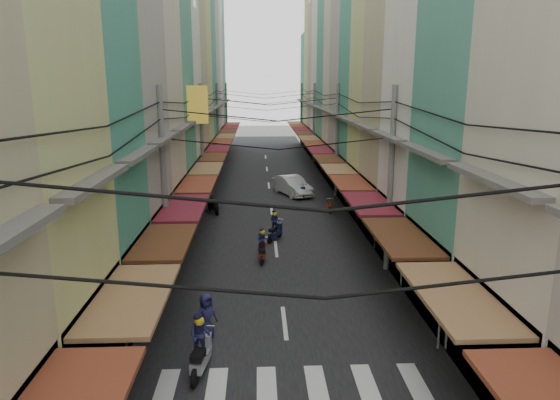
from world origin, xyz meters
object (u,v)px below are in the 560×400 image
object	(u,v)px
bicycle	(505,331)
traffic_sign	(442,287)
white_car	(292,195)
market_umbrella	(522,311)

from	to	relation	value
bicycle	traffic_sign	size ratio (longest dim) A/B	0.54
white_car	market_umbrella	bearing A→B (deg)	-102.70
white_car	bicycle	distance (m)	22.22
market_umbrella	traffic_sign	distance (m)	2.54
traffic_sign	market_umbrella	bearing A→B (deg)	-57.04
bicycle	traffic_sign	xyz separation A→B (m)	(-2.72, -1.02, 2.13)
market_umbrella	traffic_sign	size ratio (longest dim) A/B	0.90
white_car	bicycle	xyz separation A→B (m)	(5.81, -21.45, 0.00)
traffic_sign	bicycle	bearing A→B (deg)	20.54
bicycle	market_umbrella	xyz separation A→B (m)	(-1.34, -3.15, 2.31)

